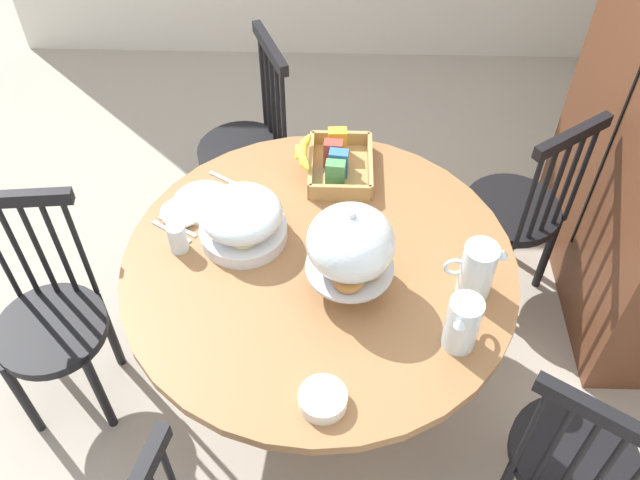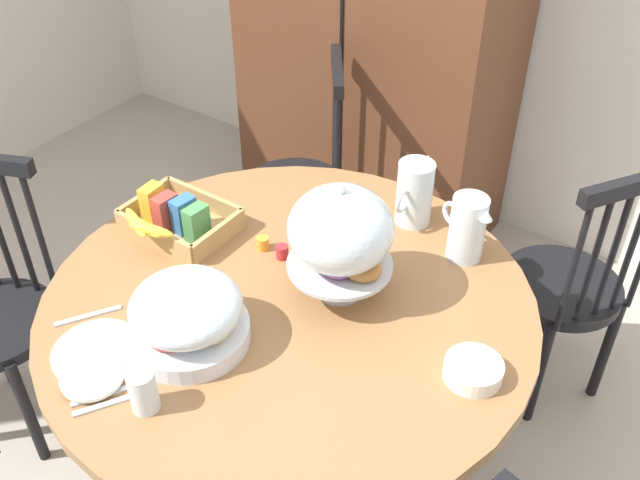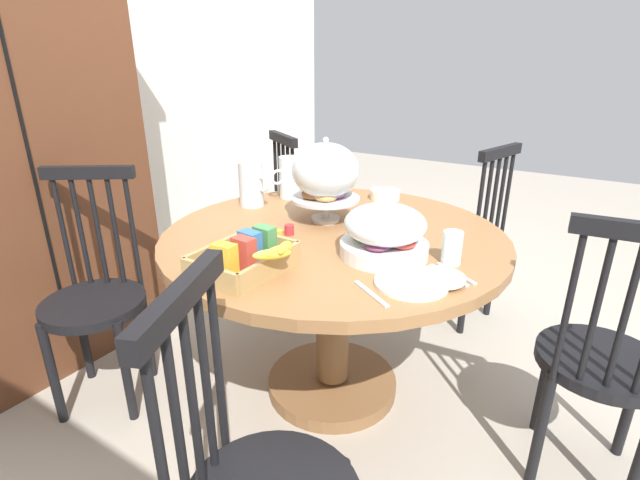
{
  "view_description": "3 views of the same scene",
  "coord_description": "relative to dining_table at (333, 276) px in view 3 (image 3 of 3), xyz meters",
  "views": [
    {
      "loc": [
        1.48,
        0.19,
        2.51
      ],
      "look_at": [
        -0.11,
        0.15,
        0.74
      ],
      "focal_mm": 39.11,
      "sensor_mm": 36.0,
      "label": 1
    },
    {
      "loc": [
        0.85,
        -0.97,
        2.04
      ],
      "look_at": [
        -0.01,
        0.3,
        0.84
      ],
      "focal_mm": 40.2,
      "sensor_mm": 36.0,
      "label": 2
    },
    {
      "loc": [
        -1.47,
        -0.71,
        1.37
      ],
      "look_at": [
        -0.11,
        0.15,
        0.74
      ],
      "focal_mm": 26.16,
      "sensor_mm": 36.0,
      "label": 3
    }
  ],
  "objects": [
    {
      "name": "china_plate_small",
      "position": [
        -0.21,
        -0.49,
        0.21
      ],
      "size": [
        0.15,
        0.15,
        0.01
      ],
      "primitive_type": "cylinder",
      "color": "white",
      "rests_on": "china_plate_large"
    },
    {
      "name": "table_knife",
      "position": [
        -0.15,
        -0.5,
        0.19
      ],
      "size": [
        0.1,
        0.15,
        0.01
      ],
      "primitive_type": "cube",
      "rotation": [
        0.0,
        0.0,
        4.15
      ],
      "color": "silver",
      "rests_on": "dining_table"
    },
    {
      "name": "cereal_basket",
      "position": [
        -0.45,
        0.05,
        0.24
      ],
      "size": [
        0.32,
        0.3,
        0.12
      ],
      "color": "tan",
      "rests_on": "dining_table"
    },
    {
      "name": "drinking_glass",
      "position": [
        -0.05,
        -0.47,
        0.24
      ],
      "size": [
        0.06,
        0.06,
        0.11
      ],
      "primitive_type": "cylinder",
      "color": "silver",
      "rests_on": "dining_table"
    },
    {
      "name": "milk_pitcher",
      "position": [
        0.31,
        0.43,
        0.28
      ],
      "size": [
        0.18,
        0.1,
        0.2
      ],
      "color": "silver",
      "rests_on": "dining_table"
    },
    {
      "name": "orange_juice_pitcher",
      "position": [
        0.1,
        0.5,
        0.28
      ],
      "size": [
        0.11,
        0.19,
        0.2
      ],
      "color": "silver",
      "rests_on": "dining_table"
    },
    {
      "name": "dining_table",
      "position": [
        0.0,
        0.0,
        0.0
      ],
      "size": [
        1.32,
        1.32,
        0.74
      ],
      "color": "olive",
      "rests_on": "ground_plane"
    },
    {
      "name": "jam_jar_apricot",
      "position": [
        -0.19,
        0.13,
        0.21
      ],
      "size": [
        0.04,
        0.04,
        0.04
      ],
      "primitive_type": "cylinder",
      "color": "orange",
      "rests_on": "dining_table"
    },
    {
      "name": "ground_plane",
      "position": [
        0.01,
        -0.15,
        -0.55
      ],
      "size": [
        10.0,
        10.0,
        0.0
      ],
      "primitive_type": "plane",
      "color": "#A89E8E"
    },
    {
      "name": "jam_jar_strawberry",
      "position": [
        -0.12,
        0.13,
        0.21
      ],
      "size": [
        0.04,
        0.04,
        0.04
      ],
      "primitive_type": "cylinder",
      "color": "#B7282D",
      "rests_on": "dining_table"
    },
    {
      "name": "dinner_fork",
      "position": [
        -0.12,
        -0.52,
        0.19
      ],
      "size": [
        0.1,
        0.15,
        0.01
      ],
      "primitive_type": "cube",
      "rotation": [
        0.0,
        0.0,
        4.15
      ],
      "color": "silver",
      "rests_on": "dining_table"
    },
    {
      "name": "china_plate_large",
      "position": [
        -0.27,
        -0.43,
        0.2
      ],
      "size": [
        0.22,
        0.22,
        0.01
      ],
      "primitive_type": "cylinder",
      "color": "white",
      "rests_on": "dining_table"
    },
    {
      "name": "soup_spoon",
      "position": [
        -0.38,
        -0.35,
        0.19
      ],
      "size": [
        0.1,
        0.15,
        0.01
      ],
      "primitive_type": "cube",
      "rotation": [
        0.0,
        0.0,
        4.15
      ],
      "color": "silver",
      "rests_on": "dining_table"
    },
    {
      "name": "cereal_bowl",
      "position": [
        0.52,
        0.03,
        0.21
      ],
      "size": [
        0.14,
        0.14,
        0.04
      ],
      "primitive_type": "cylinder",
      "color": "white",
      "rests_on": "dining_table"
    },
    {
      "name": "windsor_chair_host_seat",
      "position": [
        0.92,
        -0.27,
        -0.1
      ],
      "size": [
        0.42,
        0.42,
        0.97
      ],
      "color": "black",
      "rests_on": "ground_plane"
    },
    {
      "name": "wall_back",
      "position": [
        0.01,
        1.68,
        0.75
      ],
      "size": [
        4.8,
        0.06,
        2.6
      ],
      "primitive_type": "cube",
      "color": "silver",
      "rests_on": "ground_plane"
    },
    {
      "name": "pastry_stand_with_dome",
      "position": [
        0.1,
        0.1,
        0.39
      ],
      "size": [
        0.28,
        0.28,
        0.34
      ],
      "color": "silver",
      "rests_on": "dining_table"
    },
    {
      "name": "windsor_chair_by_cabinet",
      "position": [
        -0.54,
        0.8,
        -0.1
      ],
      "size": [
        0.46,
        0.46,
        0.97
      ],
      "color": "black",
      "rests_on": "ground_plane"
    },
    {
      "name": "windsor_chair_near_window",
      "position": [
        0.54,
        0.8,
        -0.1
      ],
      "size": [
        0.46,
        0.46,
        0.97
      ],
      "color": "black",
      "rests_on": "ground_plane"
    },
    {
      "name": "windsor_chair_far_side",
      "position": [
        0.07,
        -0.96,
        -0.1
      ],
      "size": [
        0.4,
        0.4,
        0.97
      ],
      "color": "black",
      "rests_on": "ground_plane"
    },
    {
      "name": "fruit_platter_covered",
      "position": [
        -0.11,
        -0.26,
        0.27
      ],
      "size": [
        0.3,
        0.3,
        0.18
      ],
      "color": "silver",
      "rests_on": "dining_table"
    }
  ]
}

